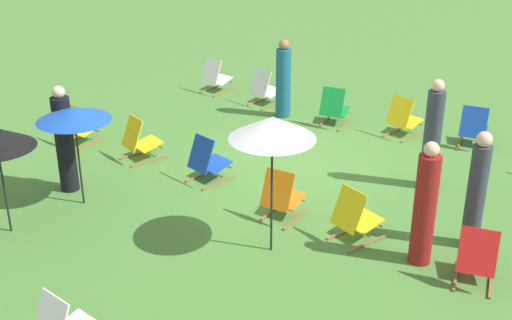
# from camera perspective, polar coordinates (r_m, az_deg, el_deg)

# --- Properties ---
(ground_plane) EXTENTS (40.00, 40.00, 0.00)m
(ground_plane) POSITION_cam_1_polar(r_m,az_deg,el_deg) (12.28, 3.46, -0.34)
(ground_plane) COLOR #477A33
(deckchair_1) EXTENTS (0.68, 0.87, 0.83)m
(deckchair_1) POSITION_cam_1_polar(r_m,az_deg,el_deg) (9.21, 18.26, -7.93)
(deckchair_1) COLOR olive
(deckchair_1) RESTS_ON ground
(deckchair_2) EXTENTS (0.65, 0.86, 0.83)m
(deckchair_2) POSITION_cam_1_polar(r_m,az_deg,el_deg) (13.54, 18.02, 2.55)
(deckchair_2) COLOR olive
(deckchair_2) RESTS_ON ground
(deckchair_4) EXTENTS (0.58, 0.82, 0.83)m
(deckchair_4) POSITION_cam_1_polar(r_m,az_deg,el_deg) (13.71, 12.42, 3.45)
(deckchair_4) COLOR olive
(deckchair_4) RESTS_ON ground
(deckchair_5) EXTENTS (0.49, 0.77, 0.83)m
(deckchair_5) POSITION_cam_1_polar(r_m,az_deg,el_deg) (16.08, -3.47, 7.05)
(deckchair_5) COLOR olive
(deckchair_5) RESTS_ON ground
(deckchair_6) EXTENTS (0.63, 0.85, 0.83)m
(deckchair_6) POSITION_cam_1_polar(r_m,az_deg,el_deg) (14.05, 6.66, 4.38)
(deckchair_6) COLOR olive
(deckchair_6) RESTS_ON ground
(deckchair_7) EXTENTS (0.57, 0.81, 0.83)m
(deckchair_7) POSITION_cam_1_polar(r_m,az_deg,el_deg) (11.50, -4.12, -0.11)
(deckchair_7) COLOR olive
(deckchair_7) RESTS_ON ground
(deckchair_9) EXTENTS (0.55, 0.81, 0.83)m
(deckchair_9) POSITION_cam_1_polar(r_m,az_deg,el_deg) (15.18, 0.74, 6.05)
(deckchair_9) COLOR olive
(deckchair_9) RESTS_ON ground
(deckchair_11) EXTENTS (0.50, 0.77, 0.83)m
(deckchair_11) POSITION_cam_1_polar(r_m,az_deg,el_deg) (13.44, -14.99, 2.77)
(deckchair_11) COLOR olive
(deckchair_11) RESTS_ON ground
(deckchair_12) EXTENTS (0.67, 0.86, 0.83)m
(deckchair_12) POSITION_cam_1_polar(r_m,az_deg,el_deg) (9.79, 8.43, -4.87)
(deckchair_12) COLOR olive
(deckchair_12) RESTS_ON ground
(deckchair_14) EXTENTS (0.57, 0.81, 0.83)m
(deckchair_14) POSITION_cam_1_polar(r_m,az_deg,el_deg) (10.28, 2.21, -3.14)
(deckchair_14) COLOR olive
(deckchair_14) RESTS_ON ground
(deckchair_15) EXTENTS (0.65, 0.85, 0.83)m
(deckchair_15) POSITION_cam_1_polar(r_m,az_deg,el_deg) (12.50, -9.83, 1.62)
(deckchair_15) COLOR olive
(deckchair_15) RESTS_ON ground
(umbrella_0) EXTENTS (1.15, 1.15, 1.64)m
(umbrella_0) POSITION_cam_1_polar(r_m,az_deg,el_deg) (10.64, -15.25, 3.79)
(umbrella_0) COLOR black
(umbrella_0) RESTS_ON ground
(umbrella_1) EXTENTS (1.17, 1.17, 2.02)m
(umbrella_1) POSITION_cam_1_polar(r_m,az_deg,el_deg) (8.81, 1.40, 2.73)
(umbrella_1) COLOR black
(umbrella_1) RESTS_ON ground
(person_0) EXTENTS (0.33, 0.33, 1.76)m
(person_0) POSITION_cam_1_polar(r_m,az_deg,el_deg) (9.82, 18.23, -2.63)
(person_0) COLOR #333847
(person_0) RESTS_ON ground
(person_1) EXTENTS (0.39, 0.39, 1.79)m
(person_1) POSITION_cam_1_polar(r_m,az_deg,el_deg) (9.24, 14.17, -3.90)
(person_1) COLOR maroon
(person_1) RESTS_ON ground
(person_2) EXTENTS (0.40, 0.40, 1.82)m
(person_2) POSITION_cam_1_polar(r_m,az_deg,el_deg) (11.41, -15.95, 1.49)
(person_2) COLOR black
(person_2) RESTS_ON ground
(person_3) EXTENTS (0.37, 0.37, 1.69)m
(person_3) POSITION_cam_1_polar(r_m,az_deg,el_deg) (14.36, 2.34, 6.74)
(person_3) COLOR #195972
(person_3) RESTS_ON ground
(person_4) EXTENTS (0.35, 0.35, 1.90)m
(person_4) POSITION_cam_1_polar(r_m,az_deg,el_deg) (11.43, 14.76, 1.91)
(person_4) COLOR #333847
(person_4) RESTS_ON ground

